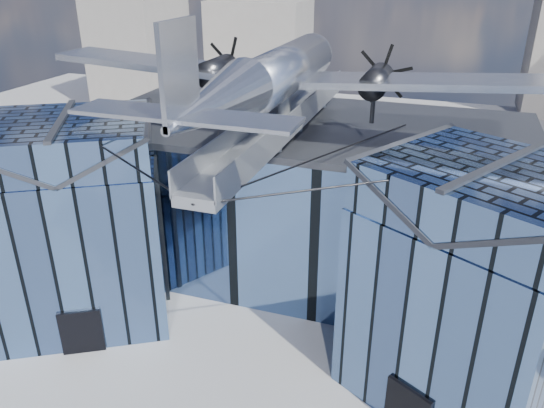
% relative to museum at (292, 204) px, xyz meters
% --- Properties ---
extents(ground_plane, '(120.00, 120.00, 0.00)m').
position_rel_museum_xyz_m(ground_plane, '(-0.00, -5.82, -5.54)').
color(ground_plane, gray).
extents(museum, '(32.88, 24.50, 17.60)m').
position_rel_museum_xyz_m(museum, '(0.00, 0.00, 0.00)').
color(museum, '#486593').
rests_on(museum, ground).
extents(bg_towers, '(77.00, 24.50, 26.00)m').
position_rel_museum_xyz_m(bg_towers, '(1.45, 44.67, 4.47)').
color(bg_towers, gray).
rests_on(bg_towers, ground).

